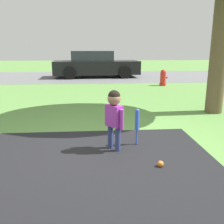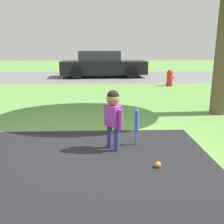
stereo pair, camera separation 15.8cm
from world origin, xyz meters
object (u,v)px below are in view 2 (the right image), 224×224
baseball_bat (137,122)px  parked_car (102,65)px  fire_hydrant (170,78)px  child (113,112)px  sports_ball (158,165)px

baseball_bat → parked_car: (-0.53, 9.94, 0.27)m
fire_hydrant → parked_car: size_ratio=0.15×
child → baseball_bat: size_ratio=1.55×
child → sports_ball: size_ratio=11.22×
baseball_bat → fire_hydrant: 6.88m
sports_ball → fire_hydrant: size_ratio=0.12×
baseball_bat → parked_car: size_ratio=0.13×
parked_car → baseball_bat: bearing=-89.9°
baseball_bat → parked_car: bearing=93.0°
fire_hydrant → sports_ball: bearing=-105.9°
baseball_bat → sports_ball: 0.89m
fire_hydrant → parked_car: 4.43m
child → fire_hydrant: size_ratio=1.39×
child → parked_car: (-0.14, 10.11, 0.06)m
child → sports_ball: (0.56, -0.63, -0.56)m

